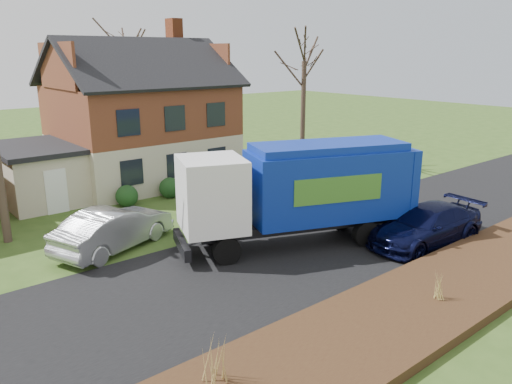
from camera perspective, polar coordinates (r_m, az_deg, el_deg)
ground at (r=18.32m, az=2.37°, el=-7.84°), size 120.00×120.00×0.00m
road at (r=18.32m, az=2.37°, el=-7.81°), size 80.00×7.00×0.02m
mulch_verge at (r=15.15m, az=16.23°, el=-13.21°), size 80.00×3.50×0.30m
main_house at (r=29.48m, az=-13.81°, el=8.85°), size 12.95×8.95×9.26m
garbage_truck at (r=19.28m, az=5.52°, el=0.52°), size 9.54×5.68×3.97m
silver_sedan at (r=19.85m, az=-15.90°, el=-4.02°), size 5.28×3.39×1.64m
navy_wagon at (r=20.70m, az=18.88°, el=-3.62°), size 5.44×2.58×1.53m
tree_front_east at (r=32.89m, az=5.60°, el=16.59°), size 3.48×3.48×9.68m
tree_back at (r=38.22m, az=-14.86°, el=17.59°), size 3.38×3.38×10.69m
grass_clump_west at (r=11.45m, az=-4.54°, el=-18.93°), size 0.39×0.32×1.03m
grass_clump_mid at (r=15.82m, az=20.20°, el=-9.95°), size 0.30×0.25×0.85m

